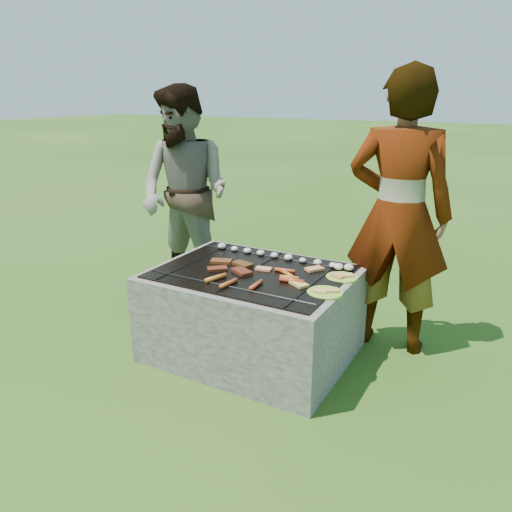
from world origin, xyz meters
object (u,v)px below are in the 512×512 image
(fire_pit, at_px, (252,316))
(bystander, at_px, (185,194))
(cook, at_px, (398,215))
(plate_far, at_px, (342,277))
(plate_near, at_px, (325,292))

(fire_pit, height_order, bystander, bystander)
(cook, relative_size, bystander, 1.06)
(fire_pit, xyz_separation_m, bystander, (-1.06, 0.71, 0.62))
(plate_far, height_order, bystander, bystander)
(fire_pit, relative_size, plate_near, 4.94)
(fire_pit, relative_size, plate_far, 5.29)
(plate_near, bearing_deg, plate_far, 90.31)
(plate_far, relative_size, bystander, 0.14)
(bystander, bearing_deg, plate_far, -14.49)
(plate_near, xyz_separation_m, cook, (0.23, 0.72, 0.35))
(plate_far, bearing_deg, plate_near, -89.69)
(bystander, bearing_deg, fire_pit, -30.01)
(fire_pit, distance_m, plate_far, 0.67)
(plate_far, distance_m, bystander, 1.74)
(bystander, bearing_deg, cook, 0.32)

